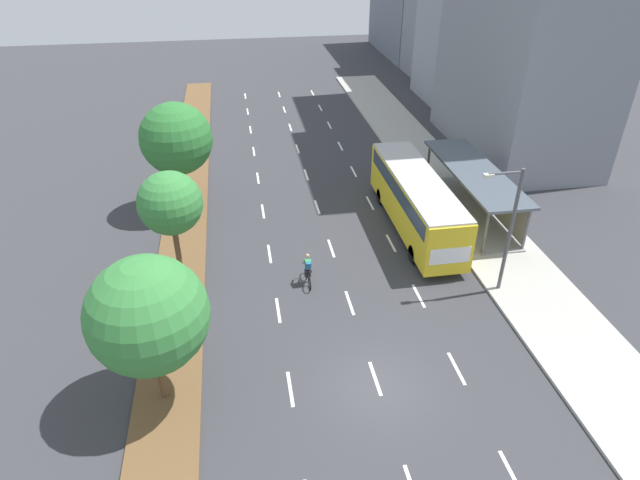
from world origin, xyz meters
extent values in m
plane|color=#38383D|center=(0.00, 0.00, 0.00)|extent=(140.00, 140.00, 0.00)
cube|color=brown|center=(-8.30, 20.00, 0.06)|extent=(2.60, 52.00, 0.12)
cube|color=#ADAAA3|center=(9.25, 20.00, 0.07)|extent=(4.50, 52.00, 0.15)
cube|color=white|center=(-3.50, 0.48, 0.00)|extent=(0.14, 1.89, 0.01)
cube|color=white|center=(-3.50, 5.52, 0.00)|extent=(0.14, 1.89, 0.01)
cube|color=white|center=(-3.50, 10.55, 0.00)|extent=(0.14, 1.89, 0.01)
cube|color=white|center=(-3.50, 15.59, 0.00)|extent=(0.14, 1.89, 0.01)
cube|color=white|center=(-3.50, 20.62, 0.00)|extent=(0.14, 1.89, 0.01)
cube|color=white|center=(-3.50, 25.66, 0.00)|extent=(0.14, 1.89, 0.01)
cube|color=white|center=(-3.50, 30.69, 0.00)|extent=(0.14, 1.89, 0.01)
cube|color=white|center=(-3.50, 35.73, 0.00)|extent=(0.14, 1.89, 0.01)
cube|color=white|center=(-3.50, 40.77, 0.00)|extent=(0.14, 1.89, 0.01)
cube|color=white|center=(0.00, 0.48, 0.00)|extent=(0.14, 1.89, 0.01)
cube|color=white|center=(0.00, 5.52, 0.00)|extent=(0.14, 1.89, 0.01)
cube|color=white|center=(0.00, 10.55, 0.00)|extent=(0.14, 1.89, 0.01)
cube|color=white|center=(0.00, 15.59, 0.00)|extent=(0.14, 1.89, 0.01)
cube|color=white|center=(0.00, 20.62, 0.00)|extent=(0.14, 1.89, 0.01)
cube|color=white|center=(0.00, 25.66, 0.00)|extent=(0.14, 1.89, 0.01)
cube|color=white|center=(0.00, 30.69, 0.00)|extent=(0.14, 1.89, 0.01)
cube|color=white|center=(0.00, 35.73, 0.00)|extent=(0.14, 1.89, 0.01)
cube|color=white|center=(0.00, 40.77, 0.00)|extent=(0.14, 1.89, 0.01)
cube|color=white|center=(3.50, -4.56, 0.00)|extent=(0.14, 1.89, 0.01)
cube|color=white|center=(3.50, 0.48, 0.00)|extent=(0.14, 1.89, 0.01)
cube|color=white|center=(3.50, 5.52, 0.00)|extent=(0.14, 1.89, 0.01)
cube|color=white|center=(3.50, 10.55, 0.00)|extent=(0.14, 1.89, 0.01)
cube|color=white|center=(3.50, 15.59, 0.00)|extent=(0.14, 1.89, 0.01)
cube|color=white|center=(3.50, 20.62, 0.00)|extent=(0.14, 1.89, 0.01)
cube|color=white|center=(3.50, 25.66, 0.00)|extent=(0.14, 1.89, 0.01)
cube|color=white|center=(3.50, 30.69, 0.00)|extent=(0.14, 1.89, 0.01)
cube|color=white|center=(3.50, 35.73, 0.00)|extent=(0.14, 1.89, 0.01)
cube|color=white|center=(3.50, 40.77, 0.00)|extent=(0.14, 1.89, 0.01)
cube|color=gray|center=(9.25, 13.13, 0.20)|extent=(2.60, 9.89, 0.10)
cylinder|color=#56565B|center=(8.07, 8.44, 1.55)|extent=(0.16, 0.16, 2.60)
cylinder|color=#56565B|center=(8.07, 17.83, 1.55)|extent=(0.16, 0.16, 2.60)
cylinder|color=#56565B|center=(10.43, 8.44, 1.55)|extent=(0.16, 0.16, 2.60)
cylinder|color=#56565B|center=(10.43, 17.83, 1.55)|extent=(0.16, 0.16, 2.60)
cube|color=gray|center=(10.49, 13.13, 1.55)|extent=(0.10, 9.40, 2.34)
cube|color=#4C5660|center=(9.25, 13.13, 2.93)|extent=(2.90, 10.29, 0.16)
cube|color=yellow|center=(5.25, 11.98, 1.85)|extent=(2.50, 11.20, 2.80)
cube|color=#2D3D4C|center=(5.25, 11.98, 2.70)|extent=(2.54, 10.30, 0.90)
cube|color=#B7B7B7|center=(5.25, 11.98, 3.31)|extent=(2.45, 10.98, 0.12)
cube|color=#2D3D4C|center=(5.25, 17.60, 2.20)|extent=(2.25, 0.06, 1.54)
cube|color=white|center=(5.25, 6.36, 1.65)|extent=(2.12, 0.04, 0.90)
cylinder|color=black|center=(4.15, 15.45, 0.50)|extent=(0.30, 1.00, 1.00)
cylinder|color=black|center=(6.35, 15.45, 0.50)|extent=(0.30, 1.00, 1.00)
cylinder|color=black|center=(4.15, 8.50, 0.50)|extent=(0.30, 1.00, 1.00)
cylinder|color=black|center=(6.35, 8.50, 0.50)|extent=(0.30, 1.00, 1.00)
torus|color=black|center=(-1.76, 8.03, 0.36)|extent=(0.06, 0.72, 0.72)
torus|color=black|center=(-1.76, 6.93, 0.36)|extent=(0.06, 0.72, 0.72)
cylinder|color=black|center=(-1.76, 7.48, 0.64)|extent=(0.05, 0.94, 0.05)
cylinder|color=black|center=(-1.76, 7.38, 0.46)|extent=(0.05, 0.57, 0.42)
cylinder|color=black|center=(-1.76, 7.28, 0.66)|extent=(0.04, 0.04, 0.40)
cube|color=black|center=(-1.76, 7.28, 0.86)|extent=(0.12, 0.24, 0.06)
cylinder|color=black|center=(-1.76, 7.98, 0.91)|extent=(0.46, 0.04, 0.04)
cube|color=#2D844C|center=(-1.76, 7.46, 1.19)|extent=(0.30, 0.36, 0.59)
cube|color=#23669E|center=(-1.76, 7.30, 1.21)|extent=(0.26, 0.26, 0.42)
sphere|color=tan|center=(-1.76, 7.58, 1.61)|extent=(0.20, 0.20, 0.20)
cylinder|color=#23232D|center=(-1.88, 7.43, 0.79)|extent=(0.12, 0.42, 0.25)
cylinder|color=#23232D|center=(-1.88, 7.60, 0.53)|extent=(0.10, 0.17, 0.41)
cylinder|color=#23232D|center=(-1.64, 7.43, 0.79)|extent=(0.12, 0.42, 0.25)
cylinder|color=#23232D|center=(-1.64, 7.60, 0.53)|extent=(0.10, 0.17, 0.41)
cylinder|color=#2D844C|center=(-1.93, 7.68, 1.24)|extent=(0.09, 0.47, 0.28)
cylinder|color=#2D844C|center=(-1.59, 7.68, 1.24)|extent=(0.09, 0.47, 0.28)
cylinder|color=brown|center=(-8.40, 0.84, 1.31)|extent=(0.28, 0.28, 2.39)
sphere|color=#38843D|center=(-8.40, 0.84, 4.15)|extent=(4.38, 4.38, 4.38)
cylinder|color=brown|center=(-8.15, 8.75, 1.73)|extent=(0.28, 0.28, 3.23)
sphere|color=#38843D|center=(-8.15, 8.75, 4.51)|extent=(3.10, 3.10, 3.10)
cylinder|color=brown|center=(-8.32, 16.65, 1.63)|extent=(0.28, 0.28, 3.01)
sphere|color=#2D7533|center=(-8.32, 16.65, 4.75)|extent=(4.32, 4.32, 4.32)
cylinder|color=#4C4C51|center=(7.60, 5.34, 3.40)|extent=(0.18, 0.18, 6.50)
cylinder|color=#4C4C51|center=(6.80, 5.34, 6.50)|extent=(1.60, 0.12, 0.12)
cube|color=silver|center=(6.00, 5.34, 6.43)|extent=(0.44, 0.24, 0.16)
cube|color=gray|center=(18.57, 44.79, 7.71)|extent=(6.28, 12.85, 15.42)
camera|label=1|loc=(-4.79, -14.78, 16.38)|focal=30.28mm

